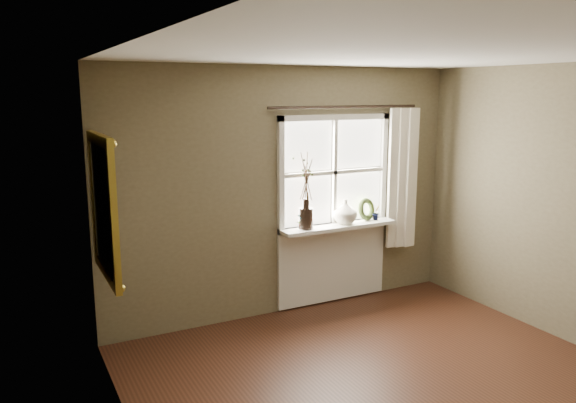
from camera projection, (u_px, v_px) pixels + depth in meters
The scene contains 14 objects.
ceiling at pixel (446, 51), 3.67m from camera, with size 4.50×4.50×0.00m, color silver.
wall_back at pixel (286, 192), 5.93m from camera, with size 4.00×0.10×2.60m, color brown.
wall_left at pixel (142, 289), 3.00m from camera, with size 0.10×4.50×2.60m, color brown.
window_frame at pixel (334, 172), 6.08m from camera, with size 1.36×0.06×1.24m.
window_sill at pixel (338, 226), 6.10m from camera, with size 1.36×0.26×0.04m, color silver.
window_apron at pixel (332, 262), 6.28m from camera, with size 1.36×0.04×0.88m, color silver.
dark_jug at pixel (306, 218), 5.89m from camera, with size 0.15×0.15×0.22m, color black.
cream_vase at pixel (345, 212), 6.10m from camera, with size 0.26×0.26×0.27m, color silver.
wreath at pixel (366, 212), 6.28m from camera, with size 0.26×0.26×0.06m, color #34451F.
potted_plant_left at pixel (301, 221), 5.87m from camera, with size 0.09×0.06×0.17m, color #34451F.
potted_plant_right at pixel (376, 213), 6.30m from camera, with size 0.09×0.07×0.17m, color #34451F.
curtain at pixel (401, 178), 6.39m from camera, with size 0.36×0.12×1.59m, color silver.
curtain_rod at pixel (346, 107), 5.94m from camera, with size 0.03×0.03×1.84m, color black.
gilt_mirror at pixel (103, 207), 4.48m from camera, with size 0.10×0.98×1.17m.
Camera 1 is at (-2.67, -2.89, 2.34)m, focal length 35.00 mm.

